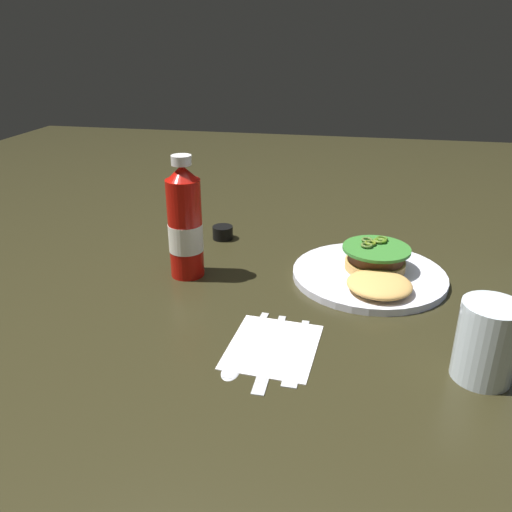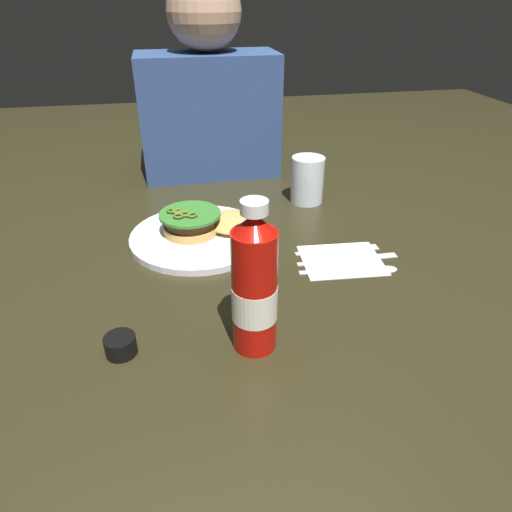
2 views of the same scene
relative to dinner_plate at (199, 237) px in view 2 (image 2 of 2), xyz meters
name	(u,v)px [view 2 (image 2 of 2)]	position (x,y,z in m)	size (l,w,h in m)	color
ground_plane	(222,259)	(0.04, -0.09, -0.01)	(3.00, 3.00, 0.00)	#2A2715
dinner_plate	(199,237)	(0.00, 0.00, 0.00)	(0.30, 0.30, 0.01)	white
burger_sandwich	(206,222)	(0.02, 0.01, 0.03)	(0.22, 0.13, 0.05)	tan
ketchup_bottle	(254,288)	(0.05, -0.35, 0.10)	(0.07, 0.07, 0.24)	#BA1009
water_glass	(307,180)	(0.28, 0.15, 0.05)	(0.08, 0.08, 0.11)	silver
condiment_cup	(121,345)	(-0.15, -0.33, 0.01)	(0.05, 0.05, 0.03)	black
napkin	(342,260)	(0.27, -0.14, -0.01)	(0.16, 0.13, 0.00)	white
spoon_utensil	(363,268)	(0.30, -0.19, 0.00)	(0.19, 0.04, 0.00)	silver
butter_knife	(354,257)	(0.30, -0.14, 0.00)	(0.21, 0.02, 0.00)	silver
fork_utensil	(345,248)	(0.29, -0.10, 0.00)	(0.18, 0.02, 0.00)	silver
diner_person	(208,93)	(0.07, 0.42, 0.21)	(0.37, 0.19, 0.51)	navy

